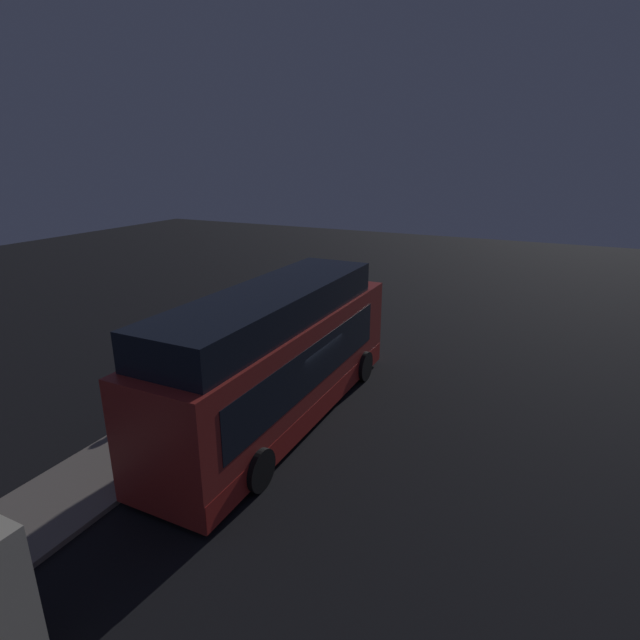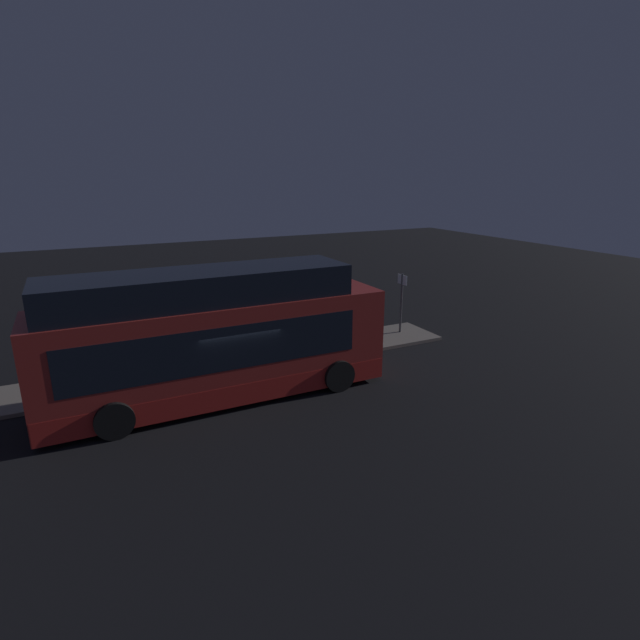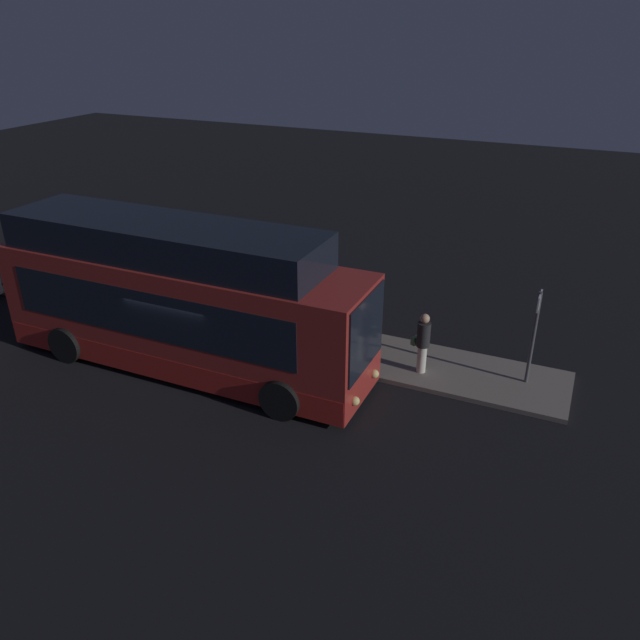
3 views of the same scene
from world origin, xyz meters
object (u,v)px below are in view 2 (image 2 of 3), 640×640
Objects in this scene: passenger_waiting at (208,334)px; suitcase at (196,351)px; passenger_boarding at (354,323)px; sign_post at (402,297)px; bus_lead at (215,342)px; trash_bin at (237,351)px; passenger_with_bags at (288,326)px.

passenger_waiting reaches higher than suitcase.
passenger_waiting is at bearing 111.07° from passenger_boarding.
sign_post is (2.81, 0.65, 0.68)m from passenger_boarding.
bus_lead is 13.48× the size of suitcase.
sign_post is 7.83m from trash_bin.
trash_bin is (0.96, -0.54, -0.69)m from passenger_waiting.
sign_post reaches higher than passenger_boarding.
passenger_with_bags is (3.41, 0.15, -0.17)m from passenger_waiting.
passenger_boarding reaches higher than trash_bin.
suitcase is 9.23m from sign_post.
passenger_waiting is at bearing 80.44° from bus_lead.
passenger_with_bags is (3.97, 3.48, -0.95)m from bus_lead.
bus_lead is at bearing 140.92° from passenger_boarding.
passenger_waiting is 0.67× the size of sign_post.
suitcase is at bearing 109.05° from passenger_boarding.
passenger_boarding is 5.98m from passenger_waiting.
passenger_boarding is 0.99× the size of passenger_waiting.
passenger_waiting reaches higher than passenger_with_bags.
trash_bin is at bearing -31.83° from suitcase.
passenger_boarding is at bearing -167.03° from sign_post.
bus_lead is 3.47m from passenger_waiting.
sign_post is (9.09, -0.81, 1.37)m from suitcase.
suitcase is (-6.28, 1.45, -0.69)m from passenger_boarding.
passenger_waiting reaches higher than trash_bin.
suitcase is 1.62m from trash_bin.
sign_post is at bearing -20.96° from passenger_with_bags.
passenger_waiting is 1.13× the size of passenger_with_bags.
passenger_boarding is 2.76× the size of trash_bin.
passenger_with_bags reaches higher than suitcase.
passenger_with_bags reaches higher than trash_bin.
suitcase is 1.26× the size of trash_bin.
passenger_boarding is at bearing -6.96° from trash_bin.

